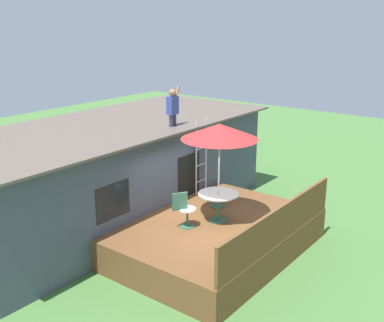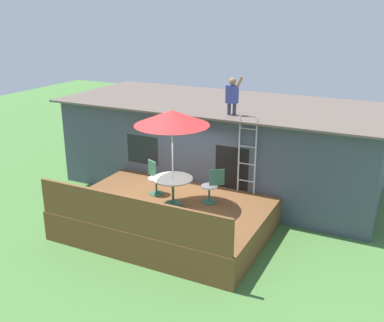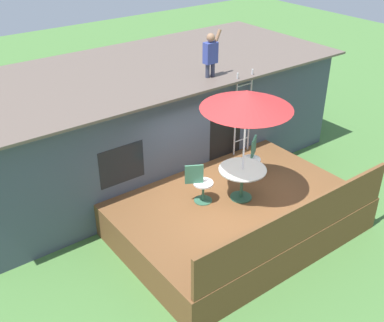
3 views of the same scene
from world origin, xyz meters
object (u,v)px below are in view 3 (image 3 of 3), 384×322
object	(u,v)px
patio_chair_left	(200,183)
patio_chair_right	(252,158)
patio_table	(242,175)
patio_umbrella	(247,100)
step_ladder	(243,113)
person_figure	(211,52)

from	to	relation	value
patio_chair_left	patio_chair_right	size ratio (longest dim) A/B	1.00
patio_table	patio_umbrella	size ratio (longest dim) A/B	0.41
patio_umbrella	patio_chair_left	size ratio (longest dim) A/B	2.76
patio_chair_right	step_ladder	bearing A→B (deg)	-154.66
patio_umbrella	patio_chair_right	xyz separation A→B (m)	(0.85, 0.59, -1.89)
patio_table	step_ladder	bearing A→B (deg)	48.28
patio_umbrella	step_ladder	xyz separation A→B (m)	(1.44, 1.62, -1.25)
person_figure	patio_chair_right	world-z (taller)	person_figure
step_ladder	patio_chair_left	xyz separation A→B (m)	(-2.26, -1.17, -0.64)
person_figure	patio_chair_right	bearing A→B (deg)	-86.75
patio_umbrella	patio_table	bearing A→B (deg)	180.00
patio_table	patio_chair_left	xyz separation A→B (m)	(-0.82, 0.44, -0.13)
person_figure	patio_chair_left	world-z (taller)	person_figure
person_figure	patio_chair_right	size ratio (longest dim) A/B	1.21
patio_chair_left	patio_chair_right	bearing A→B (deg)	33.71
patio_table	patio_chair_right	world-z (taller)	patio_chair_right
step_ladder	person_figure	xyz separation A→B (m)	(-0.67, 0.50, 1.57)
step_ladder	patio_chair_right	size ratio (longest dim) A/B	2.39
step_ladder	patio_chair_left	distance (m)	2.62
patio_chair_left	patio_umbrella	bearing A→B (deg)	0.00
step_ladder	patio_table	bearing A→B (deg)	-131.72
person_figure	patio_umbrella	bearing A→B (deg)	-109.98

